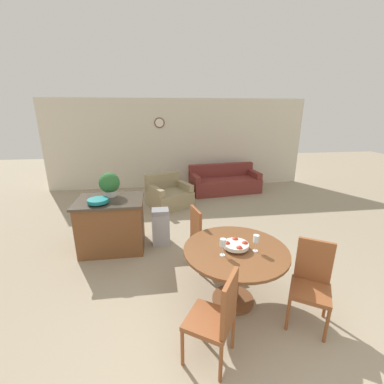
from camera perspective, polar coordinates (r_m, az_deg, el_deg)
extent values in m
plane|color=gray|center=(3.03, 9.91, -33.95)|extent=(24.00, 24.00, 0.00)
cube|color=beige|center=(8.14, -3.01, 10.59)|extent=(8.00, 0.06, 2.70)
cylinder|color=brown|center=(8.01, -7.25, 15.02)|extent=(0.31, 0.02, 0.31)
cylinder|color=white|center=(8.00, -7.25, 15.01)|extent=(0.25, 0.01, 0.25)
cylinder|color=brown|center=(3.65, 9.06, -22.46)|extent=(0.53, 0.53, 0.04)
cylinder|color=brown|center=(3.43, 9.37, -17.82)|extent=(0.13, 0.13, 0.68)
cylinder|color=brown|center=(3.24, 9.69, -12.63)|extent=(1.27, 1.27, 0.03)
cylinder|color=brown|center=(2.86, -2.16, -31.31)|extent=(0.04, 0.04, 0.42)
cylinder|color=brown|center=(3.09, 1.47, -26.44)|extent=(0.04, 0.04, 0.42)
cylinder|color=brown|center=(2.76, 6.40, -33.73)|extent=(0.04, 0.04, 0.42)
cylinder|color=brown|center=(3.01, 9.10, -28.33)|extent=(0.04, 0.04, 0.42)
cube|color=brown|center=(2.75, 3.81, -26.64)|extent=(0.58, 0.58, 0.05)
cube|color=brown|center=(2.52, 8.33, -23.12)|extent=(0.24, 0.35, 0.52)
cylinder|color=brown|center=(3.34, 27.73, -24.90)|extent=(0.04, 0.04, 0.42)
cylinder|color=brown|center=(3.32, 20.53, -24.13)|extent=(0.04, 0.04, 0.42)
cylinder|color=brown|center=(3.64, 27.57, -20.93)|extent=(0.04, 0.04, 0.42)
cylinder|color=brown|center=(3.62, 21.14, -20.21)|extent=(0.04, 0.04, 0.42)
cube|color=brown|center=(3.33, 24.78, -19.40)|extent=(0.58, 0.58, 0.05)
cube|color=brown|center=(3.34, 25.50, -13.58)|extent=(0.35, 0.24, 0.52)
cylinder|color=brown|center=(4.39, 4.68, -11.71)|extent=(0.04, 0.04, 0.42)
cylinder|color=brown|center=(4.10, 6.97, -14.16)|extent=(0.04, 0.04, 0.42)
cylinder|color=brown|center=(4.26, -0.14, -12.62)|extent=(0.04, 0.04, 0.42)
cylinder|color=brown|center=(3.96, 1.81, -15.26)|extent=(0.04, 0.04, 0.42)
cube|color=brown|center=(4.06, 3.39, -10.58)|extent=(0.50, 0.50, 0.05)
cube|color=brown|center=(3.86, 0.85, -7.36)|extent=(0.12, 0.39, 0.52)
cylinder|color=silver|center=(3.22, 9.72, -12.13)|extent=(0.12, 0.12, 0.03)
cylinder|color=silver|center=(3.20, 9.76, -11.55)|extent=(0.31, 0.31, 0.05)
sphere|color=#B73323|center=(3.22, 11.67, -11.27)|extent=(0.08, 0.08, 0.08)
sphere|color=#B73323|center=(3.29, 9.57, -10.50)|extent=(0.08, 0.08, 0.08)
sphere|color=#B73323|center=(3.18, 7.80, -11.46)|extent=(0.08, 0.08, 0.08)
sphere|color=#B73323|center=(3.11, 10.47, -12.35)|extent=(0.08, 0.08, 0.08)
cylinder|color=silver|center=(3.08, 6.76, -13.73)|extent=(0.06, 0.06, 0.01)
cylinder|color=silver|center=(3.05, 6.81, -12.75)|extent=(0.01, 0.01, 0.12)
cylinder|color=silver|center=(3.00, 6.88, -11.07)|extent=(0.07, 0.07, 0.09)
cylinder|color=silver|center=(3.23, 13.85, -12.57)|extent=(0.06, 0.06, 0.01)
cylinder|color=silver|center=(3.20, 13.93, -11.63)|extent=(0.01, 0.01, 0.12)
cylinder|color=silver|center=(3.15, 14.07, -10.01)|extent=(0.07, 0.07, 0.09)
cube|color=brown|center=(4.75, -17.33, -7.04)|extent=(1.06, 0.78, 0.88)
cube|color=#42382D|center=(4.58, -17.85, -1.82)|extent=(1.12, 0.84, 0.04)
cylinder|color=#147A7F|center=(4.42, -20.11, -2.33)|extent=(0.12, 0.12, 0.02)
cylinder|color=#147A7F|center=(4.40, -20.16, -1.83)|extent=(0.33, 0.33, 0.06)
cylinder|color=beige|center=(4.73, -17.68, -0.22)|extent=(0.20, 0.20, 0.11)
sphere|color=#2D6B33|center=(4.68, -17.89, 1.98)|extent=(0.36, 0.36, 0.36)
cube|color=#9E9EA3|center=(4.78, -6.92, -8.06)|extent=(0.31, 0.26, 0.59)
cube|color=gray|center=(4.64, -7.08, -4.34)|extent=(0.30, 0.25, 0.08)
cube|color=maroon|center=(7.75, 7.29, 1.49)|extent=(2.12, 1.10, 0.42)
cube|color=maroon|center=(7.96, 6.51, 4.93)|extent=(2.04, 0.43, 0.38)
cube|color=maroon|center=(7.44, 0.62, 1.63)|extent=(0.25, 0.81, 0.59)
cube|color=maroon|center=(8.12, 13.46, 2.52)|extent=(0.25, 0.81, 0.59)
cube|color=#998966|center=(6.62, -5.01, -1.38)|extent=(1.25, 1.24, 0.40)
cube|color=#998966|center=(6.81, -6.55, 2.58)|extent=(0.94, 0.59, 0.39)
cube|color=#998966|center=(6.42, -8.22, -1.29)|extent=(0.48, 0.82, 0.57)
cube|color=#998966|center=(6.78, -2.02, -0.07)|extent=(0.48, 0.82, 0.57)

